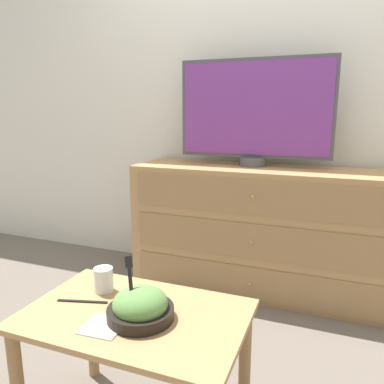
% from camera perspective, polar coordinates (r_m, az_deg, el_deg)
% --- Properties ---
extents(ground_plane, '(12.00, 12.00, 0.00)m').
position_cam_1_polar(ground_plane, '(2.77, 11.84, -12.15)').
color(ground_plane, '#70665B').
extents(wall_back, '(12.00, 0.05, 2.60)m').
position_cam_1_polar(wall_back, '(2.55, 13.26, 15.74)').
color(wall_back, white).
rests_on(wall_back, ground_plane).
extents(dresser, '(1.58, 0.46, 0.79)m').
position_cam_1_polar(dresser, '(2.40, 10.16, -5.76)').
color(dresser, tan).
rests_on(dresser, ground_plane).
extents(tv, '(0.94, 0.16, 0.65)m').
position_cam_1_polar(tv, '(2.37, 9.53, 12.05)').
color(tv, '#515156').
rests_on(tv, dresser).
extents(coffee_table, '(0.74, 0.47, 0.48)m').
position_cam_1_polar(coffee_table, '(1.37, -8.57, -20.97)').
color(coffee_table, tan).
rests_on(coffee_table, ground_plane).
extents(takeout_bowl, '(0.22, 0.22, 0.20)m').
position_cam_1_polar(takeout_bowl, '(1.27, -7.87, -16.93)').
color(takeout_bowl, black).
rests_on(takeout_bowl, coffee_table).
extents(drink_cup, '(0.07, 0.07, 0.09)m').
position_cam_1_polar(drink_cup, '(1.46, -13.31, -13.06)').
color(drink_cup, beige).
rests_on(drink_cup, coffee_table).
extents(napkin, '(0.13, 0.13, 0.00)m').
position_cam_1_polar(napkin, '(1.26, -13.32, -19.27)').
color(napkin, silver).
rests_on(napkin, coffee_table).
extents(knife, '(0.18, 0.06, 0.01)m').
position_cam_1_polar(knife, '(1.42, -16.36, -15.70)').
color(knife, black).
rests_on(knife, coffee_table).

